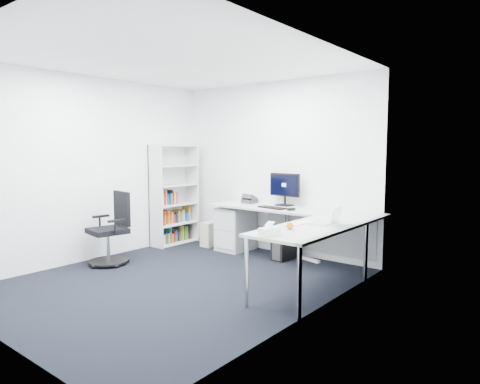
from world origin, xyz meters
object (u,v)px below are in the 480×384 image
Objects in this scene: task_chair at (107,229)px; laptop at (321,215)px; l_desk at (278,238)px; bookshelf at (174,195)px; monitor at (284,189)px.

laptop is (2.87, 0.95, 0.37)m from task_chair.
laptop is at bearing -28.97° from l_desk.
l_desk is at bearing -1.32° from bookshelf.
l_desk is at bearing 143.20° from laptop.
bookshelf reaches higher than l_desk.
monitor is at bearing 130.32° from laptop.
laptop is (1.21, -1.08, -0.15)m from monitor.
task_chair is 1.93× the size of monitor.
bookshelf is (-2.17, 0.05, 0.47)m from l_desk.
monitor is (1.67, 2.03, 0.52)m from task_chair.
bookshelf is 5.59× the size of laptop.
task_chair is at bearing -169.61° from laptop.
bookshelf is 2.00m from monitor.
bookshelf reaches higher than task_chair.
bookshelf is at bearing 178.68° from l_desk.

